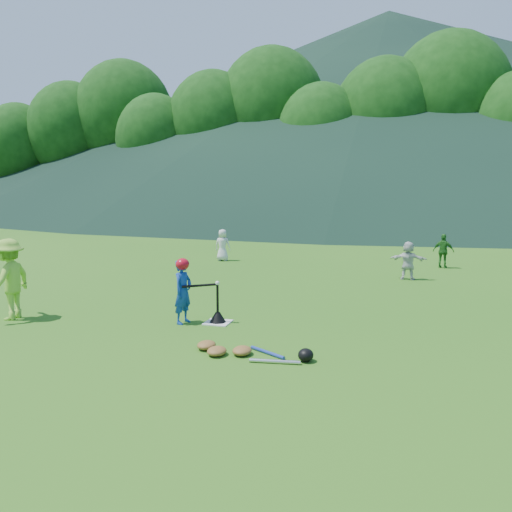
{
  "coord_description": "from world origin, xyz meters",
  "views": [
    {
      "loc": [
        3.11,
        -8.26,
        2.43
      ],
      "look_at": [
        0.0,
        2.5,
        0.9
      ],
      "focal_mm": 35.0,
      "sensor_mm": 36.0,
      "label": 1
    }
  ],
  "objects": [
    {
      "name": "batter_gear",
      "position": [
        -0.57,
        -0.17,
        1.05
      ],
      "size": [
        0.71,
        0.34,
        0.52
      ],
      "color": "#B10B1C",
      "rests_on": "ground"
    },
    {
      "name": "fielder_a",
      "position": [
        -2.58,
        7.4,
        0.53
      ],
      "size": [
        0.52,
        0.35,
        1.06
      ],
      "primitive_type": "imported",
      "rotation": [
        0.0,
        0.0,
        3.16
      ],
      "color": "silver",
      "rests_on": "ground"
    },
    {
      "name": "equipment_pile",
      "position": [
        0.96,
        -1.55,
        0.07
      ],
      "size": [
        1.8,
        0.62,
        0.19
      ],
      "color": "olive",
      "rests_on": "ground"
    },
    {
      "name": "baseball",
      "position": [
        0.0,
        0.0,
        0.74
      ],
      "size": [
        0.08,
        0.08,
        0.08
      ],
      "primitive_type": "sphere",
      "color": "white",
      "rests_on": "batting_tee"
    },
    {
      "name": "fielder_c",
      "position": [
        4.42,
        7.82,
        0.52
      ],
      "size": [
        0.66,
        0.4,
        1.05
      ],
      "primitive_type": "imported",
      "rotation": [
        0.0,
        0.0,
        2.89
      ],
      "color": "#22661E",
      "rests_on": "ground"
    },
    {
      "name": "adult_coach",
      "position": [
        -3.81,
        -0.8,
        0.75
      ],
      "size": [
        0.63,
        1.01,
        1.51
      ],
      "primitive_type": "imported",
      "rotation": [
        0.0,
        0.0,
        -1.49
      ],
      "color": "#8CC73A",
      "rests_on": "ground"
    },
    {
      "name": "distant_hills",
      "position": [
        -7.63,
        81.81,
        14.98
      ],
      "size": [
        155.0,
        140.0,
        32.0
      ],
      "color": "black",
      "rests_on": "ground"
    },
    {
      "name": "batting_tee",
      "position": [
        0.0,
        0.0,
        0.13
      ],
      "size": [
        0.3,
        0.3,
        0.68
      ],
      "color": "black",
      "rests_on": "home_plate"
    },
    {
      "name": "tree_line",
      "position": [
        0.2,
        33.83,
        8.21
      ],
      "size": [
        70.04,
        11.4,
        14.82
      ],
      "color": "#382314",
      "rests_on": "ground"
    },
    {
      "name": "home_plate",
      "position": [
        0.0,
        0.0,
        0.01
      ],
      "size": [
        0.45,
        0.45,
        0.02
      ],
      "primitive_type": "cube",
      "color": "silver",
      "rests_on": "ground"
    },
    {
      "name": "ground",
      "position": [
        0.0,
        0.0,
        0.0
      ],
      "size": [
        120.0,
        120.0,
        0.0
      ],
      "primitive_type": "plane",
      "color": "#2A6316",
      "rests_on": "ground"
    },
    {
      "name": "outfield_fence",
      "position": [
        0.0,
        28.0,
        0.7
      ],
      "size": [
        70.07,
        0.08,
        1.33
      ],
      "color": "gray",
      "rests_on": "ground"
    },
    {
      "name": "batter_child",
      "position": [
        -0.6,
        -0.18,
        0.58
      ],
      "size": [
        0.36,
        0.47,
        1.16
      ],
      "primitive_type": "imported",
      "rotation": [
        0.0,
        0.0,
        1.36
      ],
      "color": "#153C95",
      "rests_on": "ground"
    },
    {
      "name": "fielder_d",
      "position": [
        3.36,
        5.48,
        0.52
      ],
      "size": [
        0.98,
        0.38,
        1.03
      ],
      "primitive_type": "imported",
      "rotation": [
        0.0,
        0.0,
        3.07
      ],
      "color": "silver",
      "rests_on": "ground"
    }
  ]
}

